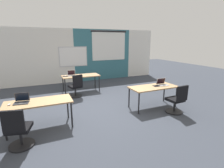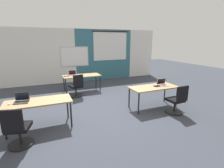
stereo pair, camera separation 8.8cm
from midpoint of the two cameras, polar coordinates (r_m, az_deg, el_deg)
The scene contains 16 objects.
ground_plane at distance 5.68m, azimuth -4.38°, elevation -8.28°, with size 24.00×24.00×0.00m.
back_wall_assembly at distance 9.36m, azimuth -12.52°, elevation 9.31°, with size 10.00×0.27×2.80m.
desk_near_left at distance 4.64m, azimuth -23.08°, elevation -6.01°, with size 1.60×0.70×0.72m.
desk_near_right at distance 5.74m, azimuth 14.29°, elevation -1.46°, with size 1.60×0.70×0.72m.
desk_far_center at distance 7.52m, azimuth -9.85°, elevation 2.48°, with size 1.60×0.70×0.72m.
laptop_far_left at distance 7.50m, azimuth -12.87°, elevation 3.16°, with size 0.35×0.31×0.23m.
mousepad_far_left at distance 7.44m, azimuth -14.90°, elevation 2.57°, with size 0.22×0.19×0.00m.
mouse_far_left at distance 7.44m, azimuth -14.91°, elevation 2.71°, with size 0.07×0.11×0.03m.
chair_far_left at distance 6.85m, azimuth -11.51°, elevation -1.20°, with size 0.54×0.59×0.92m.
laptop_near_right_end at distance 5.97m, azimuth 17.20°, elevation 0.02°, with size 0.36×0.33×0.23m.
mousepad_near_right_end at distance 5.81m, azimuth 15.23°, elevation -0.72°, with size 0.22×0.19×0.00m.
mouse_near_right_end at distance 5.80m, azimuth 15.25°, elevation -0.54°, with size 0.06×0.10×0.03m.
chair_near_right_end at distance 5.55m, azimuth 21.49°, elevation -5.69°, with size 0.52×0.55×0.92m.
laptop_near_left_end at distance 4.70m, azimuth -27.79°, elevation -4.87°, with size 0.37×0.32×0.24m.
mouse_near_left_end at distance 4.68m, azimuth -31.01°, elevation -5.80°, with size 0.09×0.11×0.03m.
chair_near_left_end at distance 4.10m, azimuth -28.71°, elevation -13.72°, with size 0.53×0.59×0.92m.
Camera 2 is at (-1.60, -5.00, 2.19)m, focal length 27.05 mm.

